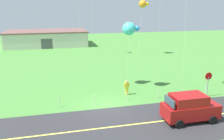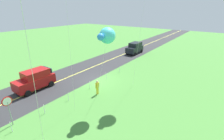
{
  "view_description": "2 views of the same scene",
  "coord_description": "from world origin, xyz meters",
  "px_view_note": "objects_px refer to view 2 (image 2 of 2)",
  "views": [
    {
      "loc": [
        -4.1,
        -19.74,
        8.91
      ],
      "look_at": [
        1.2,
        2.31,
        2.77
      ],
      "focal_mm": 37.65,
      "sensor_mm": 36.0,
      "label": 1
    },
    {
      "loc": [
        14.65,
        12.66,
        8.85
      ],
      "look_at": [
        1.16,
        3.09,
        2.51
      ],
      "focal_mm": 25.97,
      "sensor_mm": 36.0,
      "label": 2
    }
  ],
  "objects_px": {
    "car_suv_foreground": "(35,80)",
    "kite_red_low": "(107,36)",
    "car_parked_west_far": "(135,48)",
    "person_adult_near": "(97,87)",
    "stop_sign": "(8,105)"
  },
  "relations": [
    {
      "from": "kite_red_low",
      "to": "person_adult_near",
      "type": "bearing_deg",
      "value": -112.51
    },
    {
      "from": "car_suv_foreground",
      "to": "person_adult_near",
      "type": "xyz_separation_m",
      "value": [
        -3.17,
        6.69,
        -0.29
      ]
    },
    {
      "from": "stop_sign",
      "to": "car_suv_foreground",
      "type": "bearing_deg",
      "value": -137.09
    },
    {
      "from": "stop_sign",
      "to": "kite_red_low",
      "type": "distance_m",
      "value": 9.58
    },
    {
      "from": "car_suv_foreground",
      "to": "kite_red_low",
      "type": "relative_size",
      "value": 0.6
    },
    {
      "from": "stop_sign",
      "to": "car_parked_west_far",
      "type": "bearing_deg",
      "value": -174.54
    },
    {
      "from": "car_parked_west_far",
      "to": "stop_sign",
      "type": "xyz_separation_m",
      "value": [
        25.48,
        2.44,
        0.65
      ]
    },
    {
      "from": "person_adult_near",
      "to": "car_parked_west_far",
      "type": "bearing_deg",
      "value": 66.91
    },
    {
      "from": "car_parked_west_far",
      "to": "person_adult_near",
      "type": "relative_size",
      "value": 2.75
    },
    {
      "from": "stop_sign",
      "to": "person_adult_near",
      "type": "xyz_separation_m",
      "value": [
        -7.83,
        2.37,
        -0.94
      ]
    },
    {
      "from": "car_suv_foreground",
      "to": "person_adult_near",
      "type": "distance_m",
      "value": 7.41
    },
    {
      "from": "car_parked_west_far",
      "to": "kite_red_low",
      "type": "relative_size",
      "value": 0.6
    },
    {
      "from": "car_parked_west_far",
      "to": "person_adult_near",
      "type": "bearing_deg",
      "value": 15.22
    },
    {
      "from": "person_adult_near",
      "to": "kite_red_low",
      "type": "bearing_deg",
      "value": -60.82
    },
    {
      "from": "car_parked_west_far",
      "to": "kite_red_low",
      "type": "distance_m",
      "value": 20.45
    }
  ]
}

